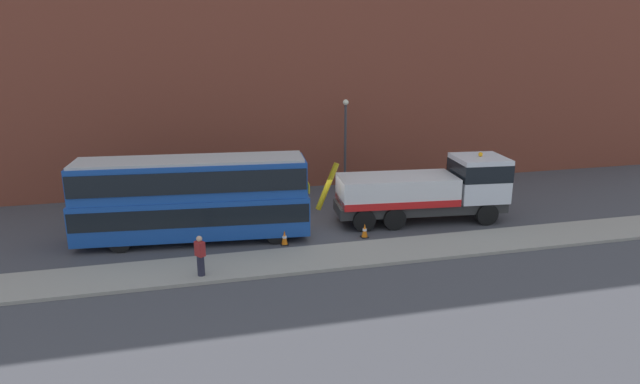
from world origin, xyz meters
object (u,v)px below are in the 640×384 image
at_px(recovery_tow_truck, 429,189).
at_px(street_lamp, 345,137).
at_px(double_decker_bus, 193,196).
at_px(traffic_cone_near_bus, 285,238).
at_px(traffic_cone_midway, 365,231).
at_px(pedestrian_onlooker, 200,256).

distance_m(recovery_tow_truck, street_lamp, 7.45).
bearing_deg(recovery_tow_truck, double_decker_bus, -174.76).
bearing_deg(double_decker_bus, traffic_cone_near_bus, -16.83).
bearing_deg(traffic_cone_midway, traffic_cone_near_bus, -179.65).
relative_size(double_decker_bus, traffic_cone_midway, 15.54).
bearing_deg(traffic_cone_midway, pedestrian_onlooker, -159.93).
xyz_separation_m(traffic_cone_near_bus, traffic_cone_midway, (4.02, 0.02, 0.00)).
distance_m(double_decker_bus, street_lamp, 11.75).
height_order(recovery_tow_truck, pedestrian_onlooker, recovery_tow_truck).
bearing_deg(recovery_tow_truck, pedestrian_onlooker, -154.02).
bearing_deg(double_decker_bus, recovery_tow_truck, 5.24).
distance_m(recovery_tow_truck, traffic_cone_midway, 4.65).
xyz_separation_m(double_decker_bus, street_lamp, (9.58, 6.70, 1.24)).
height_order(double_decker_bus, traffic_cone_near_bus, double_decker_bus).
distance_m(recovery_tow_truck, pedestrian_onlooker, 12.98).
bearing_deg(double_decker_bus, traffic_cone_midway, -6.09).
bearing_deg(traffic_cone_midway, street_lamp, 80.10).
bearing_deg(pedestrian_onlooker, street_lamp, 13.80).
height_order(pedestrian_onlooker, traffic_cone_near_bus, pedestrian_onlooker).
bearing_deg(recovery_tow_truck, street_lamp, 117.01).
bearing_deg(pedestrian_onlooker, recovery_tow_truck, -15.66).
bearing_deg(street_lamp, pedestrian_onlooker, -130.01).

